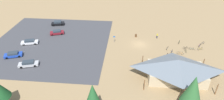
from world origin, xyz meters
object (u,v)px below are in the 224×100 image
object	(u,v)px
pine_east	(193,90)
visitor_crossing_yard	(157,35)
pine_west	(93,96)
car_black_near_entry	(58,23)
car_maroon_aisle_side	(57,32)
lot_sign	(114,38)
bicycle_red_near_sign	(167,55)
trash_bin	(136,36)
bicycle_silver_lone_east	(202,43)
bike_pavilion	(177,68)
bicycle_orange_yard_right	(180,53)
car_blue_inner_stall	(13,55)
bicycle_yellow_mid_cluster	(200,49)
bicycle_green_back_row	(179,42)
bicycle_purple_front_row	(199,45)
bicycle_black_yard_front	(185,48)
bicycle_white_edge_south	(167,48)
bicycle_blue_yard_center	(172,51)
car_silver_mid_lot	(28,64)
bicycle_green_yard_left	(186,51)
car_white_end_stall	(30,42)
bicycle_teal_by_bin	(192,49)

from	to	relation	value
pine_east	visitor_crossing_yard	distance (m)	29.26
pine_west	car_black_near_entry	world-z (taller)	pine_west
car_black_near_entry	car_maroon_aisle_side	bearing A→B (deg)	106.15
lot_sign	bicycle_red_near_sign	size ratio (longest dim) A/B	1.37
car_black_near_entry	visitor_crossing_yard	bearing A→B (deg)	168.76
trash_bin	bicycle_silver_lone_east	world-z (taller)	trash_bin
bike_pavilion	bicycle_silver_lone_east	xyz separation A→B (m)	(-10.95, -16.90, -2.51)
lot_sign	bicycle_orange_yard_right	bearing A→B (deg)	164.48
car_blue_inner_stall	visitor_crossing_yard	distance (m)	42.01
bike_pavilion	visitor_crossing_yard	size ratio (longest dim) A/B	8.43
bicycle_red_near_sign	car_maroon_aisle_side	xyz separation A→B (m)	(33.71, -10.20, 0.34)
lot_sign	pine_east	distance (m)	29.91
bicycle_yellow_mid_cluster	car_black_near_entry	size ratio (longest dim) A/B	0.36
visitor_crossing_yard	bike_pavilion	bearing A→B (deg)	96.34
lot_sign	pine_east	size ratio (longest dim) A/B	0.27
bicycle_green_back_row	bicycle_orange_yard_right	world-z (taller)	bicycle_orange_yard_right
bicycle_purple_front_row	bicycle_red_near_sign	xyz separation A→B (m)	(10.28, 6.29, 0.01)
bicycle_black_yard_front	bicycle_white_edge_south	world-z (taller)	bicycle_white_edge_south
bicycle_blue_yard_center	bicycle_white_edge_south	world-z (taller)	bicycle_white_edge_south
pine_west	car_blue_inner_stall	distance (m)	30.90
car_silver_mid_lot	bicycle_green_back_row	bearing A→B (deg)	-158.99
bicycle_orange_yard_right	car_blue_inner_stall	world-z (taller)	car_blue_inner_stall
bicycle_green_yard_left	car_white_end_stall	bearing A→B (deg)	-0.37
bicycle_green_back_row	bicycle_teal_by_bin	size ratio (longest dim) A/B	0.95
visitor_crossing_yard	bicycle_white_edge_south	bearing A→B (deg)	108.74
bicycle_yellow_mid_cluster	car_blue_inner_stall	distance (m)	51.51
pine_west	bicycle_orange_yard_right	distance (m)	30.86
bike_pavilion	trash_bin	size ratio (longest dim) A/B	16.79
car_silver_mid_lot	car_black_near_entry	bearing A→B (deg)	-88.37
pine_east	car_silver_mid_lot	size ratio (longest dim) A/B	1.59
trash_bin	car_white_end_stall	distance (m)	32.47
car_black_near_entry	pine_west	bearing A→B (deg)	116.81
bicycle_blue_yard_center	car_white_end_stall	xyz separation A→B (m)	(41.41, -0.99, 0.37)
visitor_crossing_yard	lot_sign	bearing A→B (deg)	16.46
pine_east	bicycle_yellow_mid_cluster	xyz separation A→B (m)	(-8.46, -22.57, -4.64)
lot_sign	bicycle_purple_front_row	size ratio (longest dim) A/B	1.48
bike_pavilion	bicycle_orange_yard_right	size ratio (longest dim) A/B	8.64
trash_bin	bike_pavilion	bearing A→B (deg)	113.82
bicycle_green_back_row	bicycle_blue_yard_center	size ratio (longest dim) A/B	1.07
bicycle_black_yard_front	bicycle_green_yard_left	size ratio (longest dim) A/B	0.89
pine_west	car_white_end_stall	world-z (taller)	pine_west
bike_pavilion	bicycle_white_edge_south	world-z (taller)	bike_pavilion
car_black_near_entry	bicycle_orange_yard_right	bearing A→B (deg)	158.18
lot_sign	bicycle_white_edge_south	world-z (taller)	lot_sign
trash_bin	bicycle_red_near_sign	xyz separation A→B (m)	(-8.14, 10.78, -0.05)
bicycle_red_near_sign	car_silver_mid_lot	distance (m)	35.87
pine_west	bicycle_orange_yard_right	bearing A→B (deg)	-130.91
pine_east	lot_sign	bearing A→B (deg)	-57.13
bicycle_silver_lone_east	bicycle_orange_yard_right	bearing A→B (deg)	39.56
bicycle_orange_yard_right	bicycle_silver_lone_east	bearing A→B (deg)	-140.44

